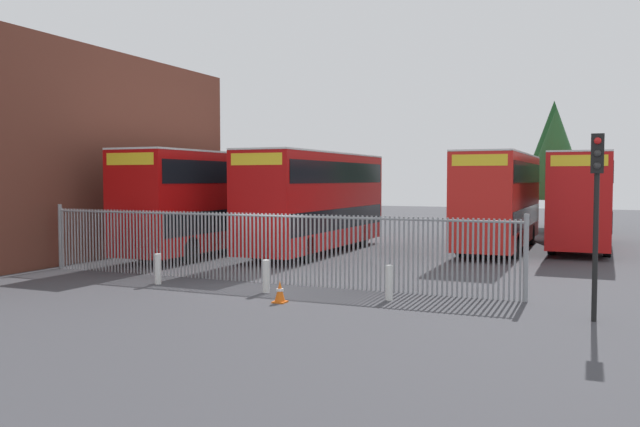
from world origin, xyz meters
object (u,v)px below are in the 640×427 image
object	(u,v)px
bollard_near_right	(389,283)
traffic_cone_by_gate	(280,292)
double_decker_bus_near_gate	(212,198)
traffic_light_kerbside	(597,192)
double_decker_bus_behind_fence_left	(500,197)
double_decker_bus_far_back	(583,197)
bollard_near_left	(158,269)
bollard_center_front	(266,276)
double_decker_bus_behind_fence_right	(316,198)

from	to	relation	value
bollard_near_right	traffic_cone_by_gate	size ratio (longest dim) A/B	1.61
double_decker_bus_near_gate	traffic_light_kerbside	bearing A→B (deg)	-27.72
double_decker_bus_behind_fence_left	double_decker_bus_far_back	bearing A→B (deg)	32.83
traffic_light_kerbside	double_decker_bus_behind_fence_left	bearing A→B (deg)	106.17
bollard_near_right	traffic_light_kerbside	xyz separation A→B (m)	(5.11, -0.62, 2.51)
double_decker_bus_near_gate	traffic_cone_by_gate	world-z (taller)	double_decker_bus_near_gate
double_decker_bus_behind_fence_left	bollard_near_right	size ratio (longest dim) A/B	11.38
double_decker_bus_far_back	traffic_cone_by_gate	world-z (taller)	double_decker_bus_far_back
double_decker_bus_near_gate	traffic_cone_by_gate	distance (m)	12.26
traffic_cone_by_gate	traffic_light_kerbside	xyz separation A→B (m)	(7.66, 0.86, 2.70)
bollard_near_left	bollard_near_right	size ratio (longest dim) A/B	1.00
double_decker_bus_far_back	bollard_near_right	size ratio (longest dim) A/B	11.38
bollard_center_front	traffic_light_kerbside	size ratio (longest dim) A/B	0.22
traffic_cone_by_gate	double_decker_bus_behind_fence_left	bearing A→B (deg)	77.87
double_decker_bus_near_gate	double_decker_bus_behind_fence_right	xyz separation A→B (m)	(4.09, 2.02, 0.00)
double_decker_bus_behind_fence_right	traffic_light_kerbside	xyz separation A→B (m)	(11.54, -10.23, 0.56)
double_decker_bus_near_gate	bollard_center_front	distance (m)	10.68
double_decker_bus_near_gate	double_decker_bus_behind_fence_right	distance (m)	4.56
double_decker_bus_behind_fence_right	double_decker_bus_far_back	xyz separation A→B (m)	(10.73, 6.82, 0.00)
double_decker_bus_near_gate	bollard_center_front	bearing A→B (deg)	-48.75
double_decker_bus_behind_fence_right	bollard_near_left	world-z (taller)	double_decker_bus_behind_fence_right
bollard_near_right	traffic_light_kerbside	world-z (taller)	traffic_light_kerbside
double_decker_bus_behind_fence_right	bollard_center_front	size ratio (longest dim) A/B	11.38
traffic_cone_by_gate	double_decker_bus_near_gate	bearing A→B (deg)	131.30
double_decker_bus_near_gate	bollard_near_right	distance (m)	13.12
double_decker_bus_behind_fence_left	traffic_light_kerbside	size ratio (longest dim) A/B	2.51
bollard_near_right	double_decker_bus_behind_fence_right	bearing A→B (deg)	123.77
double_decker_bus_behind_fence_left	traffic_cone_by_gate	size ratio (longest dim) A/B	18.32
double_decker_bus_near_gate	bollard_center_front	size ratio (longest dim) A/B	11.38
double_decker_bus_behind_fence_right	traffic_light_kerbside	bearing A→B (deg)	-41.56
traffic_light_kerbside	bollard_center_front	bearing A→B (deg)	177.88
double_decker_bus_near_gate	double_decker_bus_behind_fence_left	bearing A→B (deg)	30.16
double_decker_bus_near_gate	double_decker_bus_behind_fence_left	distance (m)	13.11
double_decker_bus_far_back	bollard_near_right	bearing A→B (deg)	-104.69
double_decker_bus_far_back	bollard_near_left	distance (m)	20.51
bollard_center_front	double_decker_bus_far_back	bearing A→B (deg)	64.70
double_decker_bus_near_gate	bollard_near_left	bearing A→B (deg)	-68.52
double_decker_bus_behind_fence_right	bollard_near_left	size ratio (longest dim) A/B	11.38
double_decker_bus_behind_fence_left	double_decker_bus_behind_fence_right	xyz separation A→B (m)	(-7.24, -4.57, 0.00)
bollard_near_right	traffic_cone_by_gate	xyz separation A→B (m)	(-2.55, -1.48, -0.19)
double_decker_bus_near_gate	bollard_center_front	world-z (taller)	double_decker_bus_near_gate
traffic_cone_by_gate	double_decker_bus_far_back	bearing A→B (deg)	69.05
double_decker_bus_far_back	bollard_near_right	xyz separation A→B (m)	(-4.31, -16.43, -1.95)
bollard_near_left	bollard_near_right	bearing A→B (deg)	2.18
double_decker_bus_far_back	bollard_center_front	distance (m)	18.61
double_decker_bus_behind_fence_left	double_decker_bus_far_back	distance (m)	4.15
traffic_cone_by_gate	bollard_near_right	bearing A→B (deg)	30.15
bollard_center_front	traffic_cone_by_gate	distance (m)	1.59
bollard_near_right	traffic_cone_by_gate	bearing A→B (deg)	-149.85
double_decker_bus_behind_fence_left	bollard_center_front	xyz separation A→B (m)	(-4.42, -14.48, -1.95)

